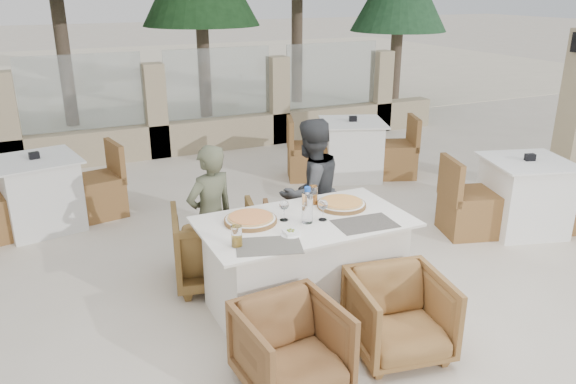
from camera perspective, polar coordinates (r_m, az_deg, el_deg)
name	(u,v)px	position (r m, az deg, el deg)	size (l,w,h in m)	color
ground	(295,309)	(4.62, 0.73, -11.76)	(80.00, 80.00, 0.00)	beige
sand_patch	(88,75)	(17.78, -19.68, 11.11)	(30.00, 16.00, 0.01)	#F7EACA
perimeter_wall_far	(155,104)	(8.66, -13.35, 8.67)	(10.00, 0.34, 1.60)	tan
lantern_pillar	(575,115)	(7.59, 27.17, 6.97)	(0.34, 0.34, 2.00)	tan
dining_table	(304,265)	(4.44, 1.66, -7.47)	(1.60, 0.90, 0.77)	white
placemat_near_left	(269,246)	(3.86, -1.97, -5.48)	(0.45, 0.30, 0.00)	#625E54
placemat_near_right	(365,224)	(4.25, 7.83, -3.20)	(0.45, 0.30, 0.00)	#524D46
pizza_left	(251,219)	(4.23, -3.83, -2.77)	(0.40, 0.40, 0.05)	#E3501F
pizza_right	(341,204)	(4.54, 5.45, -1.18)	(0.39, 0.39, 0.05)	orange
water_bottle	(307,205)	(4.18, 1.98, -1.31)	(0.08, 0.08, 0.28)	#BCDEF7
wine_glass_centre	(284,209)	(4.23, -0.41, -1.75)	(0.08, 0.08, 0.18)	white
wine_glass_near	(323,209)	(4.25, 3.57, -1.71)	(0.08, 0.08, 0.18)	silver
beer_glass_left	(237,236)	(3.84, -5.23, -4.50)	(0.07, 0.07, 0.15)	gold
beer_glass_right	(313,195)	(4.57, 2.56, -0.30)	(0.08, 0.08, 0.15)	orange
olive_dish	(291,232)	(4.01, 0.29, -4.12)	(0.11, 0.11, 0.04)	white
armchair_far_left	(216,245)	(4.92, -7.33, -5.39)	(0.72, 0.74, 0.67)	brown
armchair_far_right	(301,237)	(5.12, 1.34, -4.61)	(0.64, 0.66, 0.60)	#915E34
armchair_near_left	(291,348)	(3.68, 0.34, -15.58)	(0.62, 0.64, 0.58)	brown
armchair_near_right	(399,315)	(4.06, 11.24, -12.20)	(0.63, 0.65, 0.59)	olive
diner_left	(211,217)	(4.75, -7.83, -2.53)	(0.46, 0.30, 1.25)	#545840
diner_right	(310,192)	(5.11, 2.27, -0.04)	(0.66, 0.52, 1.36)	#3C3E42
bg_table_a	(40,194)	(6.48, -23.86, -0.16)	(1.64, 0.82, 0.77)	white
bg_table_b	(352,149)	(7.61, 6.49, 4.32)	(1.64, 0.82, 0.77)	white
bg_table_c	(524,196)	(6.37, 22.86, -0.35)	(1.64, 0.82, 0.77)	white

